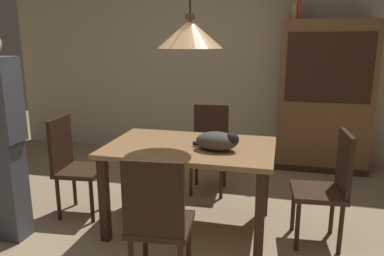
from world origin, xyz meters
The scene contains 13 objects.
ground centered at (0.00, 0.00, 0.00)m, with size 10.00×10.00×0.00m, color tan.
back_wall centered at (0.00, 2.65, 1.45)m, with size 6.40×0.10×2.90m, color beige.
dining_table centered at (0.06, 0.43, 0.65)m, with size 1.40×0.90×0.75m.
chair_near_front centered at (0.06, -0.45, 0.51)m, with size 0.43×0.43×0.93m.
chair_far_back centered at (0.05, 1.31, 0.51)m, with size 0.42×0.42×0.93m.
chair_left_side centered at (-1.07, 0.42, 0.51)m, with size 0.44×0.44×0.93m.
chair_right_side centered at (1.18, 0.43, 0.51)m, with size 0.43×0.43×0.93m.
cat_sleeping centered at (0.31, 0.34, 0.83)m, with size 0.39×0.25×0.16m.
pendant_lamp centered at (0.06, 0.43, 1.66)m, with size 0.52×0.52×1.30m.
hutch_bookcase centered at (1.30, 2.32, 0.89)m, with size 1.12×0.45×1.85m.
book_yellow_short centered at (0.87, 2.32, 1.94)m, with size 0.04×0.20×0.18m, color gold.
book_red_tall centered at (0.93, 2.32, 1.99)m, with size 0.04×0.22×0.28m, color #B73833.
person_standing centered at (-1.37, -0.10, 0.85)m, with size 0.36×0.22×1.68m.
Camera 1 is at (0.78, -2.47, 1.62)m, focal length 34.48 mm.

